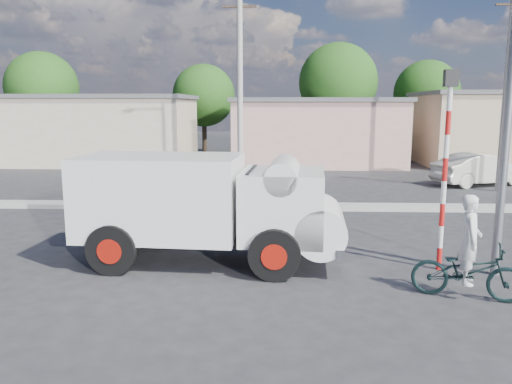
{
  "coord_description": "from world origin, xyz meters",
  "views": [
    {
      "loc": [
        -0.44,
        -9.35,
        3.63
      ],
      "look_at": [
        -0.99,
        3.95,
        1.3
      ],
      "focal_mm": 35.0,
      "sensor_mm": 36.0,
      "label": 1
    }
  ],
  "objects_px": {
    "bicycle": "(468,271)",
    "streetlight": "(506,37)",
    "cyclist": "(469,255)",
    "traffic_pole": "(446,154)",
    "car_cream": "(481,169)",
    "truck": "(211,204)"
  },
  "relations": [
    {
      "from": "bicycle",
      "to": "streetlight",
      "type": "height_order",
      "value": "streetlight"
    },
    {
      "from": "cyclist",
      "to": "streetlight",
      "type": "bearing_deg",
      "value": -18.4
    },
    {
      "from": "cyclist",
      "to": "traffic_pole",
      "type": "height_order",
      "value": "traffic_pole"
    },
    {
      "from": "car_cream",
      "to": "streetlight",
      "type": "distance_m",
      "value": 13.98
    },
    {
      "from": "bicycle",
      "to": "streetlight",
      "type": "xyz_separation_m",
      "value": [
        0.96,
        1.38,
        4.43
      ]
    },
    {
      "from": "truck",
      "to": "car_cream",
      "type": "relative_size",
      "value": 1.39
    },
    {
      "from": "car_cream",
      "to": "traffic_pole",
      "type": "xyz_separation_m",
      "value": [
        -5.69,
        -12.15,
        1.86
      ]
    },
    {
      "from": "streetlight",
      "to": "truck",
      "type": "bearing_deg",
      "value": 174.29
    },
    {
      "from": "bicycle",
      "to": "cyclist",
      "type": "xyz_separation_m",
      "value": [
        0.0,
        0.0,
        0.32
      ]
    },
    {
      "from": "truck",
      "to": "traffic_pole",
      "type": "distance_m",
      "value": 5.3
    },
    {
      "from": "cyclist",
      "to": "traffic_pole",
      "type": "relative_size",
      "value": 0.39
    },
    {
      "from": "truck",
      "to": "streetlight",
      "type": "bearing_deg",
      "value": -1.85
    },
    {
      "from": "bicycle",
      "to": "car_cream",
      "type": "bearing_deg",
      "value": -6.09
    },
    {
      "from": "truck",
      "to": "cyclist",
      "type": "height_order",
      "value": "truck"
    },
    {
      "from": "truck",
      "to": "cyclist",
      "type": "relative_size",
      "value": 3.62
    },
    {
      "from": "bicycle",
      "to": "car_cream",
      "type": "xyz_separation_m",
      "value": [
        5.71,
        13.83,
        0.2
      ]
    },
    {
      "from": "truck",
      "to": "car_cream",
      "type": "height_order",
      "value": "truck"
    },
    {
      "from": "bicycle",
      "to": "traffic_pole",
      "type": "bearing_deg",
      "value": 15.66
    },
    {
      "from": "traffic_pole",
      "to": "bicycle",
      "type": "bearing_deg",
      "value": -90.66
    },
    {
      "from": "cyclist",
      "to": "car_cream",
      "type": "distance_m",
      "value": 14.97
    },
    {
      "from": "streetlight",
      "to": "car_cream",
      "type": "bearing_deg",
      "value": 69.13
    },
    {
      "from": "truck",
      "to": "traffic_pole",
      "type": "bearing_deg",
      "value": 0.43
    }
  ]
}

